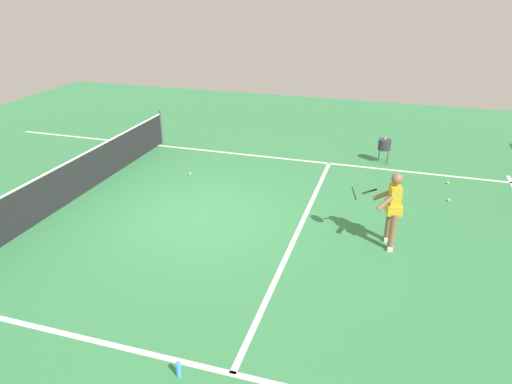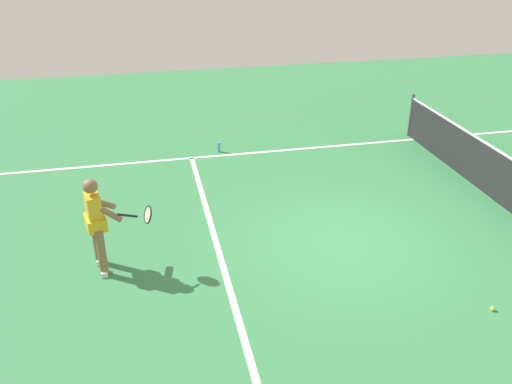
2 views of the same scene
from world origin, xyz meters
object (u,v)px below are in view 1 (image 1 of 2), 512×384
Objects in this scene: tennis_player at (392,207)px; tennis_ball_near at (448,200)px; tennis_ball_mid at (448,183)px; tennis_ball_far at (190,174)px; water_bottle at (179,369)px; ball_hopper at (385,145)px.

tennis_player is 2.97m from tennis_ball_near.
tennis_ball_near is 1.12m from tennis_ball_mid.
tennis_player is at bearing -112.71° from tennis_ball_far.
tennis_player is at bearing 152.41° from tennis_ball_near.
ball_hopper is at bearing -13.24° from water_bottle.
ball_hopper reaches higher than tennis_ball_mid.
water_bottle is at bearing 150.19° from tennis_player.
tennis_player is 23.48× the size of tennis_ball_near.
tennis_ball_mid is at bearing -123.27° from ball_hopper.
ball_hopper is at bearing -63.03° from tennis_ball_far.
tennis_ball_far is 0.09× the size of ball_hopper.
ball_hopper reaches higher than water_bottle.
tennis_player reaches higher than tennis_ball_mid.
tennis_player is 23.48× the size of tennis_ball_far.
tennis_ball_near is at bearing -143.32° from ball_hopper.
water_bottle is at bearing -156.72° from tennis_ball_far.
tennis_ball_near is 2.85m from ball_hopper.
tennis_ball_far is (-1.41, 6.73, 0.00)m from tennis_ball_mid.
tennis_player is 23.48× the size of tennis_ball_mid.
tennis_player is 3.99m from tennis_ball_mid.
tennis_player is 5.86m from tennis_ball_far.
ball_hopper is (1.14, 1.73, 0.51)m from tennis_ball_mid.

